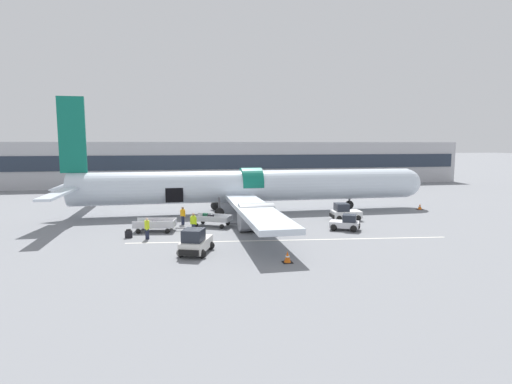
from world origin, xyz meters
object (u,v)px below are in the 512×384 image
baggage_cart_loading (156,226)px  ground_crew_loader_a (193,223)px  ground_crew_driver (183,215)px  airplane (245,187)px  baggage_tug_rear (345,213)px  suitcase_on_tarmac_upright (129,234)px  ground_crew_loader_b (147,228)px  baggage_tug_lead (346,223)px  baggage_tug_mid (195,243)px  baggage_cart_queued (212,220)px

baggage_cart_loading → ground_crew_loader_a: 3.45m
ground_crew_driver → airplane: bearing=37.9°
baggage_tug_rear → ground_crew_loader_a: 14.74m
ground_crew_loader_a → airplane: bearing=57.7°
suitcase_on_tarmac_upright → baggage_tug_rear: bearing=10.7°
ground_crew_loader_b → ground_crew_driver: 5.82m
baggage_tug_lead → suitcase_on_tarmac_upright: size_ratio=4.10×
ground_crew_loader_a → ground_crew_loader_b: bearing=-161.9°
airplane → baggage_cart_loading: size_ratio=9.02×
baggage_tug_lead → baggage_tug_mid: baggage_tug_mid is taller
baggage_tug_rear → baggage_cart_queued: (-12.66, -0.51, -0.13)m
baggage_cart_queued → ground_crew_driver: bearing=153.3°
baggage_cart_queued → ground_crew_loader_b: size_ratio=2.56×
airplane → ground_crew_loader_b: 13.93m
baggage_tug_rear → airplane: bearing=145.9°
baggage_tug_rear → ground_crew_driver: 15.19m
airplane → ground_crew_driver: size_ratio=24.48×
baggage_tug_rear → suitcase_on_tarmac_upright: 19.70m
suitcase_on_tarmac_upright → baggage_cart_loading: bearing=46.0°
baggage_tug_rear → ground_crew_loader_a: (-14.38, -3.24, 0.21)m
baggage_tug_mid → baggage_cart_queued: bearing=78.2°
baggage_cart_queued → ground_crew_loader_a: bearing=-122.2°
baggage_cart_loading → ground_crew_driver: bearing=46.9°
baggage_tug_mid → suitcase_on_tarmac_upright: 7.40m
baggage_cart_queued → ground_crew_loader_a: size_ratio=2.50×
ground_crew_loader_a → ground_crew_loader_b: 3.70m
ground_crew_driver → suitcase_on_tarmac_upright: size_ratio=2.35×
baggage_tug_mid → suitcase_on_tarmac_upright: size_ratio=5.02×
baggage_tug_rear → ground_crew_loader_b: 18.43m
suitcase_on_tarmac_upright → baggage_tug_mid: bearing=-48.8°
baggage_tug_mid → baggage_tug_rear: size_ratio=1.17×
ground_crew_loader_a → suitcase_on_tarmac_upright: size_ratio=2.48×
airplane → baggage_cart_loading: bearing=-139.5°
airplane → ground_crew_driver: airplane is taller
ground_crew_loader_b → suitcase_on_tarmac_upright: size_ratio=2.41×
baggage_cart_queued → ground_crew_loader_a: ground_crew_loader_a is taller
ground_crew_loader_a → baggage_tug_mid: bearing=-91.0°
suitcase_on_tarmac_upright → airplane: bearing=41.5°
baggage_cart_loading → ground_crew_loader_a: ground_crew_loader_a is taller
airplane → baggage_tug_lead: size_ratio=14.02×
baggage_cart_queued → baggage_tug_mid: bearing=-101.8°
airplane → suitcase_on_tarmac_upright: size_ratio=57.44×
baggage_tug_rear → baggage_tug_mid: bearing=-147.5°
baggage_tug_lead → baggage_tug_mid: 13.66m
baggage_cart_queued → ground_crew_driver: (-2.50, 1.26, 0.29)m
ground_crew_driver → ground_crew_loader_b: bearing=-118.0°
ground_crew_loader_a → suitcase_on_tarmac_upright: ground_crew_loader_a is taller
baggage_tug_lead → ground_crew_driver: (-13.40, 4.97, 0.28)m
airplane → ground_crew_loader_a: airplane is taller
baggage_tug_lead → baggage_tug_mid: bearing=-158.6°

